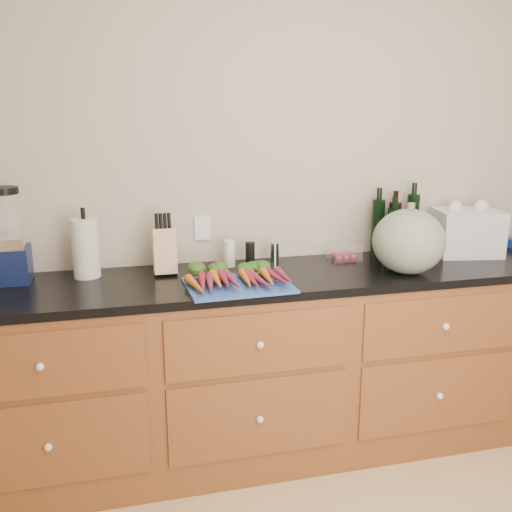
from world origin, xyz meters
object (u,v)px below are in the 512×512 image
object	(u,v)px
carrots	(236,276)
paper_towel	(86,248)
squash	(409,241)
blender_appliance	(8,241)
cutting_board	(238,285)
knife_block	(164,251)
tomato_box	(344,253)

from	to	relation	value
carrots	paper_towel	xyz separation A→B (m)	(-0.66, 0.28, 0.10)
squash	paper_towel	bearing A→B (deg)	168.76
squash	paper_towel	xyz separation A→B (m)	(-1.50, 0.30, -0.02)
paper_towel	blender_appliance	bearing A→B (deg)	-179.59
cutting_board	knife_block	size ratio (longest dim) A/B	2.13
blender_appliance	knife_block	bearing A→B (deg)	-1.45
cutting_board	paper_towel	world-z (taller)	paper_towel
carrots	squash	xyz separation A→B (m)	(0.84, -0.02, 0.12)
paper_towel	tomato_box	xyz separation A→B (m)	(1.30, 0.01, -0.10)
blender_appliance	paper_towel	distance (m)	0.34
knife_block	cutting_board	bearing A→B (deg)	-45.23
cutting_board	squash	size ratio (longest dim) A/B	1.33
carrots	squash	bearing A→B (deg)	-1.34
paper_towel	knife_block	size ratio (longest dim) A/B	1.29
squash	carrots	bearing A→B (deg)	178.66
cutting_board	squash	xyz separation A→B (m)	(0.84, 0.02, 0.15)
squash	knife_block	size ratio (longest dim) A/B	1.60
squash	blender_appliance	distance (m)	1.86
tomato_box	carrots	bearing A→B (deg)	-155.80
blender_appliance	paper_towel	bearing A→B (deg)	0.41
squash	blender_appliance	world-z (taller)	blender_appliance
blender_appliance	paper_towel	size ratio (longest dim) A/B	1.56
carrots	squash	size ratio (longest dim) A/B	1.25
cutting_board	tomato_box	world-z (taller)	tomato_box
cutting_board	knife_block	world-z (taller)	knife_block
squash	blender_appliance	size ratio (longest dim) A/B	0.79
paper_towel	knife_block	xyz separation A→B (m)	(0.36, -0.02, -0.03)
squash	blender_appliance	bearing A→B (deg)	170.84
cutting_board	paper_towel	distance (m)	0.75
knife_block	tomato_box	bearing A→B (deg)	1.83
squash	paper_towel	size ratio (longest dim) A/B	1.24
tomato_box	knife_block	bearing A→B (deg)	-178.17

